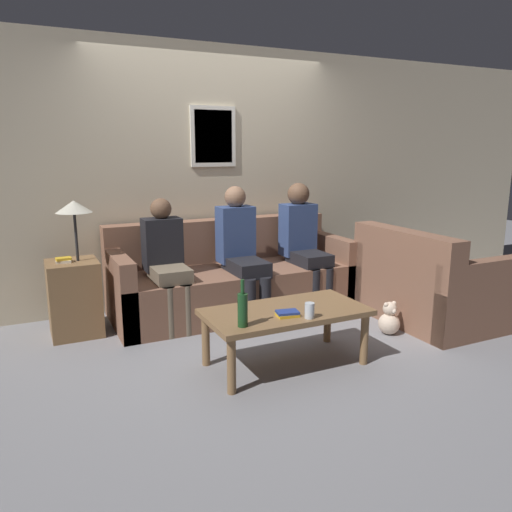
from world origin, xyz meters
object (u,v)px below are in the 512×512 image
object	(u,v)px
wine_bottle	(243,309)
person_right	(303,239)
drinking_glass	(310,311)
teddy_bear	(389,320)
person_middle	(241,247)
couch_main	(232,280)
coffee_table	(286,317)
couch_side	(428,288)
person_left	(166,258)

from	to	relation	value
wine_bottle	person_right	distance (m)	1.93
drinking_glass	teddy_bear	size ratio (longest dim) A/B	0.38
wine_bottle	person_middle	xyz separation A→B (m)	(0.60, 1.39, 0.11)
couch_main	wine_bottle	bearing A→B (deg)	-110.26
coffee_table	person_right	xyz separation A→B (m)	(0.88, 1.23, 0.30)
wine_bottle	teddy_bear	bearing A→B (deg)	12.38
coffee_table	wine_bottle	world-z (taller)	wine_bottle
teddy_bear	person_middle	bearing A→B (deg)	131.84
couch_main	person_right	size ratio (longest dim) A/B	1.89
couch_main	couch_side	xyz separation A→B (m)	(1.54, -1.08, 0.00)
person_left	teddy_bear	world-z (taller)	person_left
couch_side	person_left	world-z (taller)	person_left
coffee_table	person_left	world-z (taller)	person_left
couch_side	wine_bottle	distance (m)	2.17
couch_main	person_left	distance (m)	0.78
couch_side	drinking_glass	world-z (taller)	couch_side
wine_bottle	person_right	size ratio (longest dim) A/B	0.26
coffee_table	person_left	xyz separation A→B (m)	(-0.55, 1.21, 0.25)
person_right	person_left	bearing A→B (deg)	-179.14
couch_main	coffee_table	distance (m)	1.38
person_right	teddy_bear	xyz separation A→B (m)	(0.23, -1.08, -0.55)
person_left	teddy_bear	xyz separation A→B (m)	(1.67, -1.06, -0.50)
couch_side	person_right	world-z (taller)	person_right
wine_bottle	couch_side	bearing A→B (deg)	12.64
drinking_glass	person_left	bearing A→B (deg)	112.88
teddy_bear	couch_side	bearing A→B (deg)	13.37
couch_main	drinking_glass	world-z (taller)	couch_main
couch_main	drinking_glass	bearing A→B (deg)	-93.06
person_middle	coffee_table	bearing A→B (deg)	-98.35
coffee_table	person_middle	size ratio (longest dim) A/B	0.97
drinking_glass	couch_side	bearing A→B (deg)	17.90
wine_bottle	teddy_bear	size ratio (longest dim) A/B	1.10
person_left	coffee_table	bearing A→B (deg)	-65.54
wine_bottle	person_middle	size ratio (longest dim) A/B	0.26
couch_main	couch_side	bearing A→B (deg)	-35.06
couch_main	person_left	size ratio (longest dim) A/B	2.04
coffee_table	drinking_glass	xyz separation A→B (m)	(0.06, -0.23, 0.11)
drinking_glass	teddy_bear	distance (m)	1.18
couch_main	coffee_table	xyz separation A→B (m)	(-0.14, -1.37, 0.07)
person_right	teddy_bear	distance (m)	1.23
coffee_table	drinking_glass	distance (m)	0.27
person_left	person_right	world-z (taller)	person_right
couch_side	person_left	xyz separation A→B (m)	(-2.23, 0.92, 0.32)
wine_bottle	drinking_glass	bearing A→B (deg)	-5.94
couch_main	person_left	xyz separation A→B (m)	(-0.70, -0.16, 0.32)
person_right	drinking_glass	bearing A→B (deg)	-119.33
couch_main	teddy_bear	distance (m)	1.56
couch_side	person_right	distance (m)	1.29
couch_side	couch_main	bearing A→B (deg)	54.94
couch_side	teddy_bear	bearing A→B (deg)	103.37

